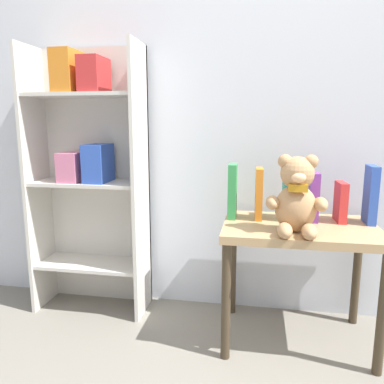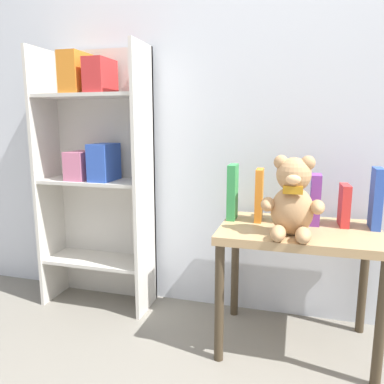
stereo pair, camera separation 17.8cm
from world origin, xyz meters
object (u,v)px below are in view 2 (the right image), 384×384
at_px(book_standing_teal, 287,198).
at_px(book_standing_blue, 376,198).
at_px(bookshelf_side, 97,163).
at_px(book_standing_purple, 315,199).
at_px(teddy_bear, 292,200).
at_px(book_standing_red, 344,205).
at_px(book_standing_green, 233,192).
at_px(book_standing_orange, 259,195).
at_px(display_table, 298,246).

xyz_separation_m(book_standing_teal, book_standing_blue, (0.37, -0.01, 0.02)).
bearing_deg(bookshelf_side, book_standing_purple, -4.09).
height_order(teddy_bear, book_standing_red, teddy_bear).
xyz_separation_m(bookshelf_side, book_standing_green, (0.76, -0.09, -0.10)).
distance_m(bookshelf_side, book_standing_green, 0.77).
relative_size(book_standing_orange, book_standing_red, 1.32).
height_order(display_table, book_standing_blue, book_standing_blue).
bearing_deg(book_standing_green, display_table, -14.21).
height_order(display_table, book_standing_green, book_standing_green).
height_order(display_table, book_standing_teal, book_standing_teal).
relative_size(book_standing_orange, book_standing_teal, 1.10).
height_order(bookshelf_side, book_standing_orange, bookshelf_side).
xyz_separation_m(bookshelf_side, book_standing_teal, (1.01, -0.07, -0.12)).
bearing_deg(book_standing_orange, book_standing_red, 1.08).
relative_size(book_standing_green, book_standing_teal, 1.18).
height_order(book_standing_green, book_standing_orange, book_standing_green).
relative_size(book_standing_teal, book_standing_blue, 0.84).
bearing_deg(book_standing_red, book_standing_purple, -176.90).
distance_m(book_standing_red, book_standing_blue, 0.13).
height_order(book_standing_green, book_standing_blue, book_standing_blue).
xyz_separation_m(book_standing_purple, book_standing_red, (0.12, 0.01, -0.02)).
height_order(book_standing_green, book_standing_purple, book_standing_green).
xyz_separation_m(book_standing_green, book_standing_orange, (0.12, 0.00, -0.01)).
bearing_deg(display_table, bookshelf_side, 171.16).
bearing_deg(teddy_bear, book_standing_teal, 97.11).
distance_m(display_table, book_standing_red, 0.27).
xyz_separation_m(book_standing_green, book_standing_purple, (0.37, 0.01, -0.02)).
height_order(book_standing_teal, book_standing_blue, book_standing_blue).
bearing_deg(teddy_bear, book_standing_red, 44.58).
bearing_deg(bookshelf_side, book_standing_red, -3.16).
distance_m(bookshelf_side, book_standing_teal, 1.02).
height_order(book_standing_green, book_standing_teal, book_standing_green).
bearing_deg(book_standing_teal, book_standing_orange, -170.86).
bearing_deg(book_standing_red, book_standing_teal, 176.93).
relative_size(teddy_bear, book_standing_orange, 1.34).
bearing_deg(book_standing_teal, book_standing_red, -1.73).
bearing_deg(book_standing_green, bookshelf_side, 173.01).
xyz_separation_m(book_standing_orange, book_standing_blue, (0.50, 0.01, 0.01)).
bearing_deg(book_standing_green, book_standing_red, 2.07).
relative_size(bookshelf_side, book_standing_green, 5.37).
xyz_separation_m(display_table, book_standing_purple, (0.06, 0.09, 0.19)).
xyz_separation_m(teddy_bear, book_standing_teal, (-0.03, 0.22, -0.04)).
height_order(book_standing_purple, book_standing_blue, book_standing_blue).
height_order(teddy_bear, book_standing_blue, teddy_bear).
bearing_deg(book_standing_teal, book_standing_blue, -3.00).
xyz_separation_m(bookshelf_side, display_table, (1.07, -0.17, -0.32)).
bearing_deg(bookshelf_side, display_table, -8.84).
distance_m(book_standing_teal, book_standing_purple, 0.12).
xyz_separation_m(book_standing_green, book_standing_red, (0.50, 0.02, -0.04)).
bearing_deg(book_standing_blue, book_standing_teal, 178.89).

